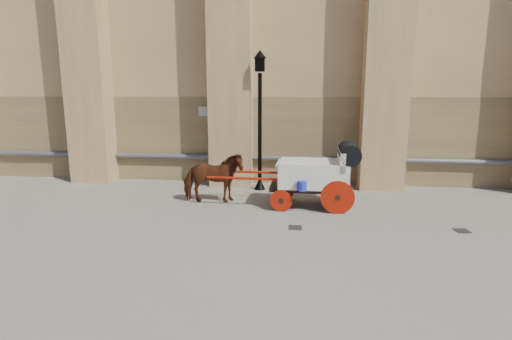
# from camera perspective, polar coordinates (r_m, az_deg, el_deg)

# --- Properties ---
(ground) EXTENTS (90.00, 90.00, 0.00)m
(ground) POSITION_cam_1_polar(r_m,az_deg,el_deg) (10.37, -1.45, -6.73)
(ground) COLOR #6C655A
(ground) RESTS_ON ground
(horse) EXTENTS (1.84, 1.07, 1.47)m
(horse) POSITION_cam_1_polar(r_m,az_deg,el_deg) (11.56, -6.15, -1.14)
(horse) COLOR #572411
(horse) RESTS_ON ground
(carriage) EXTENTS (4.17, 1.49, 1.81)m
(carriage) POSITION_cam_1_polar(r_m,az_deg,el_deg) (11.18, 8.93, -0.34)
(carriage) COLOR black
(carriage) RESTS_ON ground
(street_lamp) EXTENTS (0.42, 0.42, 4.44)m
(street_lamp) POSITION_cam_1_polar(r_m,az_deg,el_deg) (12.86, 0.56, 7.58)
(street_lamp) COLOR black
(street_lamp) RESTS_ON ground
(drain_grate_near) EXTENTS (0.33, 0.33, 0.01)m
(drain_grate_near) POSITION_cam_1_polar(r_m,az_deg,el_deg) (9.63, 5.61, -8.17)
(drain_grate_near) COLOR black
(drain_grate_near) RESTS_ON ground
(drain_grate_far) EXTENTS (0.36, 0.36, 0.01)m
(drain_grate_far) POSITION_cam_1_polar(r_m,az_deg,el_deg) (10.52, 27.33, -7.71)
(drain_grate_far) COLOR black
(drain_grate_far) RESTS_ON ground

